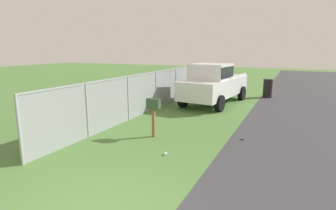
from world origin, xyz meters
name	(u,v)px	position (x,y,z in m)	size (l,w,h in m)	color
mailbox	(153,106)	(4.45, 1.20, 1.01)	(0.22, 0.45, 1.27)	brown
pickup_truck	(214,83)	(10.54, 0.94, 1.10)	(5.33, 2.61, 2.09)	silver
trash_bin	(268,88)	(13.73, -1.45, 0.54)	(0.54, 0.54, 1.08)	black
fence_section	(166,86)	(9.40, 3.09, 0.96)	(16.64, 0.07, 1.79)	#9EA3A8
litter_can_midfield_b	(165,154)	(3.19, 0.17, 0.03)	(0.07, 0.07, 0.12)	silver
litter_wrapper_far_scatter	(242,140)	(5.33, -1.48, 0.00)	(0.12, 0.08, 0.01)	silver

